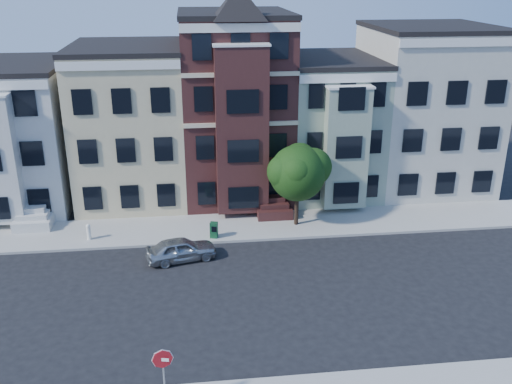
{
  "coord_description": "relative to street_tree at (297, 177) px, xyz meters",
  "views": [
    {
      "loc": [
        -3.11,
        -23.59,
        14.67
      ],
      "look_at": [
        0.08,
        3.17,
        4.2
      ],
      "focal_mm": 40.0,
      "sensor_mm": 36.0,
      "label": 1
    }
  ],
  "objects": [
    {
      "name": "house_green",
      "position": [
        3.38,
        6.68,
        1.26
      ],
      "size": [
        6.0,
        9.0,
        9.0
      ],
      "primitive_type": "cube",
      "color": "gray",
      "rests_on": "ground"
    },
    {
      "name": "ground",
      "position": [
        -3.12,
        -7.82,
        -3.24
      ],
      "size": [
        120.0,
        120.0,
        0.0
      ],
      "primitive_type": "plane",
      "color": "black"
    },
    {
      "name": "house_cream",
      "position": [
        10.38,
        6.68,
        2.26
      ],
      "size": [
        8.0,
        9.0,
        11.0
      ],
      "primitive_type": "cube",
      "color": "beige",
      "rests_on": "ground"
    },
    {
      "name": "stop_sign",
      "position": [
        -7.51,
        -14.98,
        -1.7
      ],
      "size": [
        0.77,
        0.29,
        2.78
      ],
      "primitive_type": null,
      "rotation": [
        0.0,
        0.0,
        -0.24
      ],
      "color": "red",
      "rests_on": "near_sidewalk"
    },
    {
      "name": "house_yellow",
      "position": [
        -10.12,
        6.68,
        1.76
      ],
      "size": [
        7.0,
        9.0,
        10.0
      ],
      "primitive_type": "cube",
      "color": "#CBB98B",
      "rests_on": "ground"
    },
    {
      "name": "parked_car",
      "position": [
        -6.99,
        -3.57,
        -2.6
      ],
      "size": [
        4.0,
        2.3,
        1.28
      ],
      "primitive_type": "imported",
      "rotation": [
        0.0,
        0.0,
        1.79
      ],
      "color": "#AAADB2",
      "rests_on": "ground"
    },
    {
      "name": "house_white",
      "position": [
        -18.12,
        6.68,
        1.26
      ],
      "size": [
        8.0,
        9.0,
        9.0
      ],
      "primitive_type": "cube",
      "color": "beige",
      "rests_on": "ground"
    },
    {
      "name": "street_tree",
      "position": [
        0.0,
        0.0,
        0.0
      ],
      "size": [
        6.66,
        6.66,
        6.18
      ],
      "primitive_type": null,
      "rotation": [
        0.0,
        0.0,
        0.3
      ],
      "color": "#204913",
      "rests_on": "far_sidewalk"
    },
    {
      "name": "fire_hydrant",
      "position": [
        -12.3,
        -0.67,
        -2.71
      ],
      "size": [
        0.29,
        0.29,
        0.76
      ],
      "primitive_type": "cylinder",
      "rotation": [
        0.0,
        0.0,
        0.08
      ],
      "color": "white",
      "rests_on": "far_sidewalk"
    },
    {
      "name": "newspaper_box",
      "position": [
        -5.1,
        -1.27,
        -2.62
      ],
      "size": [
        0.5,
        0.47,
        0.94
      ],
      "primitive_type": "cube",
      "rotation": [
        0.0,
        0.0,
        -0.26
      ],
      "color": "#17512D",
      "rests_on": "far_sidewalk"
    },
    {
      "name": "far_sidewalk",
      "position": [
        -3.12,
        0.18,
        -3.17
      ],
      "size": [
        60.0,
        4.0,
        0.15
      ],
      "primitive_type": "cube",
      "color": "#9E9B93",
      "rests_on": "ground"
    },
    {
      "name": "house_brown",
      "position": [
        -3.12,
        6.68,
        2.76
      ],
      "size": [
        7.0,
        9.0,
        12.0
      ],
      "primitive_type": "cube",
      "color": "#3B1A19",
      "rests_on": "ground"
    }
  ]
}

